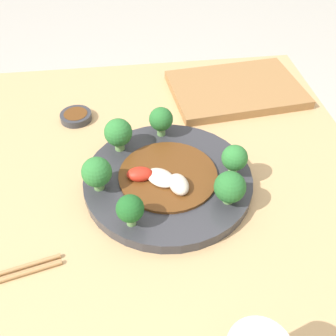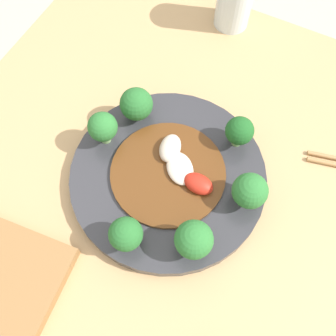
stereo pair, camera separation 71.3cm
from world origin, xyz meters
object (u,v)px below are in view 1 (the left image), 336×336
at_px(broccoli_northeast, 130,209).
at_px(stirfry_center, 165,176).
at_px(plate, 168,180).
at_px(broccoli_east, 97,173).
at_px(cutting_board, 236,89).
at_px(broccoli_south, 161,120).
at_px(broccoli_northwest, 230,187).
at_px(broccoli_west, 235,158).
at_px(sauce_dish, 76,116).
at_px(broccoli_southeast, 118,133).

relative_size(broccoli_northeast, stirfry_center, 0.33).
height_order(plate, broccoli_east, broccoli_east).
height_order(stirfry_center, cutting_board, stirfry_center).
height_order(plate, broccoli_south, broccoli_south).
distance_m(plate, broccoli_northwest, 0.12).
bearing_deg(broccoli_south, broccoli_northeast, 71.44).
bearing_deg(broccoli_west, sauce_dish, -38.46).
distance_m(broccoli_east, stirfry_center, 0.12).
relative_size(broccoli_northwest, sauce_dish, 0.89).
height_order(plate, broccoli_southeast, broccoli_southeast).
relative_size(broccoli_west, broccoli_northwest, 1.03).
relative_size(broccoli_east, broccoli_northwest, 1.07).
bearing_deg(sauce_dish, broccoli_northeast, 107.73).
distance_m(plate, stirfry_center, 0.02).
bearing_deg(broccoli_northeast, stirfry_center, -125.69).
distance_m(broccoli_northeast, broccoli_northwest, 0.16).
height_order(broccoli_northwest, sauce_dish, broccoli_northwest).
height_order(broccoli_southeast, stirfry_center, broccoli_southeast).
height_order(broccoli_northeast, sauce_dish, broccoli_northeast).
bearing_deg(stirfry_center, broccoli_northeast, 54.31).
bearing_deg(broccoli_southeast, broccoli_northeast, 93.37).
relative_size(stirfry_center, cutting_board, 0.56).
bearing_deg(broccoli_southeast, broccoli_south, -158.01).
distance_m(plate, broccoli_west, 0.12).
bearing_deg(broccoli_south, stirfry_center, 86.71).
distance_m(broccoli_northwest, broccoli_southeast, 0.23).
height_order(broccoli_south, cutting_board, broccoli_south).
bearing_deg(broccoli_west, broccoli_southeast, -25.54).
bearing_deg(broccoli_south, broccoli_southeast, 21.99).
distance_m(broccoli_south, cutting_board, 0.25).
bearing_deg(sauce_dish, broccoli_northwest, 132.31).
xyz_separation_m(plate, broccoli_east, (0.12, 0.01, 0.05)).
xyz_separation_m(plate, broccoli_west, (-0.11, 0.01, 0.05)).
bearing_deg(broccoli_east, broccoli_southeast, -111.93).
distance_m(broccoli_east, broccoli_northeast, 0.10).
xyz_separation_m(broccoli_east, sauce_dish, (0.05, -0.23, -0.05)).
relative_size(broccoli_east, broccoli_west, 1.04).
bearing_deg(cutting_board, broccoli_east, 42.34).
bearing_deg(stirfry_center, broccoli_southeast, -50.23).
distance_m(broccoli_northeast, sauce_dish, 0.33).
xyz_separation_m(broccoli_south, cutting_board, (-0.19, -0.16, -0.05)).
relative_size(broccoli_south, sauce_dish, 0.91).
relative_size(plate, stirfry_center, 1.71).
distance_m(broccoli_west, broccoli_northwest, 0.07).
xyz_separation_m(stirfry_center, sauce_dish, (0.17, -0.22, -0.02)).
bearing_deg(stirfry_center, broccoli_west, 178.95).
xyz_separation_m(broccoli_northeast, cutting_board, (-0.27, -0.37, -0.05)).
relative_size(broccoli_west, cutting_board, 0.19).
height_order(plate, stirfry_center, stirfry_center).
xyz_separation_m(broccoli_east, broccoli_south, (-0.12, -0.13, -0.00)).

